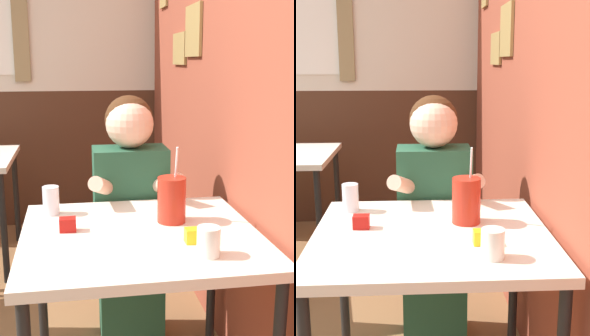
% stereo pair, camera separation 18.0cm
% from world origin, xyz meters
% --- Properties ---
extents(brick_wall_right, '(0.08, 4.52, 2.70)m').
position_xyz_m(brick_wall_right, '(1.14, 1.26, 1.35)').
color(brick_wall_right, brown).
rests_on(brick_wall_right, ground_plane).
extents(back_wall, '(5.22, 0.09, 2.70)m').
position_xyz_m(back_wall, '(-0.01, 2.55, 1.36)').
color(back_wall, beige).
rests_on(back_wall, ground_plane).
extents(main_table, '(0.85, 0.79, 0.73)m').
position_xyz_m(main_table, '(0.66, 0.28, 0.66)').
color(main_table, beige).
rests_on(main_table, ground_plane).
extents(person_seated, '(0.42, 0.42, 1.18)m').
position_xyz_m(person_seated, '(0.69, 0.79, 0.64)').
color(person_seated, '#235138').
rests_on(person_seated, ground_plane).
extents(cocktail_pitcher, '(0.11, 0.11, 0.29)m').
position_xyz_m(cocktail_pitcher, '(0.79, 0.37, 0.82)').
color(cocktail_pitcher, '#B22819').
rests_on(cocktail_pitcher, main_table).
extents(glass_near_pitcher, '(0.07, 0.07, 0.11)m').
position_xyz_m(glass_near_pitcher, '(0.33, 0.54, 0.79)').
color(glass_near_pitcher, silver).
rests_on(glass_near_pitcher, main_table).
extents(glass_center, '(0.07, 0.07, 0.10)m').
position_xyz_m(glass_center, '(0.84, 0.04, 0.78)').
color(glass_center, silver).
rests_on(glass_center, main_table).
extents(condiment_ketchup, '(0.06, 0.04, 0.05)m').
position_xyz_m(condiment_ketchup, '(0.40, 0.33, 0.76)').
color(condiment_ketchup, '#B7140F').
rests_on(condiment_ketchup, main_table).
extents(condiment_mustard, '(0.06, 0.04, 0.05)m').
position_xyz_m(condiment_mustard, '(0.82, 0.15, 0.76)').
color(condiment_mustard, yellow).
rests_on(condiment_mustard, main_table).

